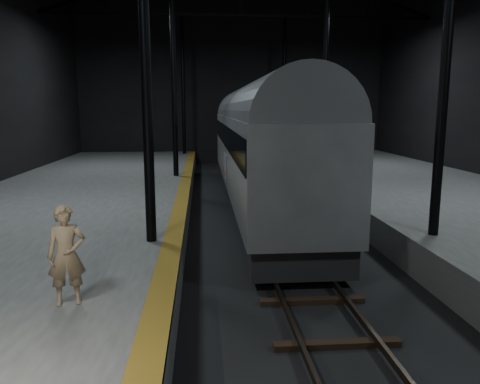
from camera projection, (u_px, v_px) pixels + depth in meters
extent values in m
plane|color=black|center=(273.00, 234.00, 16.56)|extent=(44.00, 44.00, 0.00)
cube|color=#4C4C4A|center=(54.00, 225.00, 15.87)|extent=(9.00, 43.80, 1.00)
cube|color=#4C4C4A|center=(476.00, 217.00, 17.07)|extent=(9.00, 43.80, 1.00)
cube|color=brown|center=(180.00, 208.00, 16.12)|extent=(0.50, 43.80, 0.01)
cube|color=#3F3328|center=(253.00, 230.00, 16.47)|extent=(0.08, 43.00, 0.14)
cube|color=#3F3328|center=(293.00, 229.00, 16.59)|extent=(0.08, 43.00, 0.14)
cube|color=black|center=(273.00, 233.00, 16.55)|extent=(2.40, 42.00, 0.12)
cylinder|color=black|center=(145.00, 41.00, 11.28)|extent=(0.26, 0.26, 10.00)
cylinder|color=black|center=(447.00, 44.00, 11.88)|extent=(0.26, 0.26, 10.00)
cylinder|color=black|center=(174.00, 75.00, 23.05)|extent=(0.26, 0.26, 10.00)
cylinder|color=black|center=(325.00, 76.00, 23.66)|extent=(0.26, 0.26, 10.00)
cylinder|color=black|center=(183.00, 87.00, 34.83)|extent=(0.26, 0.26, 10.00)
cylinder|color=black|center=(284.00, 87.00, 35.43)|extent=(0.26, 0.26, 10.00)
cube|color=black|center=(240.00, 15.00, 28.54)|extent=(23.60, 0.15, 0.18)
cube|color=gray|center=(258.00, 151.00, 20.51)|extent=(2.90, 20.00, 3.00)
cube|color=black|center=(258.00, 193.00, 20.84)|extent=(2.65, 19.60, 0.85)
cube|color=black|center=(258.00, 135.00, 20.39)|extent=(2.96, 19.70, 0.90)
cylinder|color=slate|center=(258.00, 116.00, 20.25)|extent=(2.84, 19.80, 2.84)
cube|color=black|center=(285.00, 247.00, 14.04)|extent=(1.80, 2.20, 0.35)
cube|color=black|center=(244.00, 178.00, 27.78)|extent=(1.80, 2.20, 0.35)
cube|color=silver|center=(226.00, 168.00, 19.52)|extent=(0.04, 0.75, 1.05)
cube|color=silver|center=(224.00, 164.00, 20.69)|extent=(0.04, 0.75, 1.05)
cylinder|color=#B02215|center=(225.00, 173.00, 19.74)|extent=(0.03, 0.26, 0.26)
cylinder|color=#B02215|center=(224.00, 170.00, 20.91)|extent=(0.03, 0.26, 0.26)
imported|color=#8D7556|center=(67.00, 255.00, 8.09)|extent=(0.73, 0.56, 1.76)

